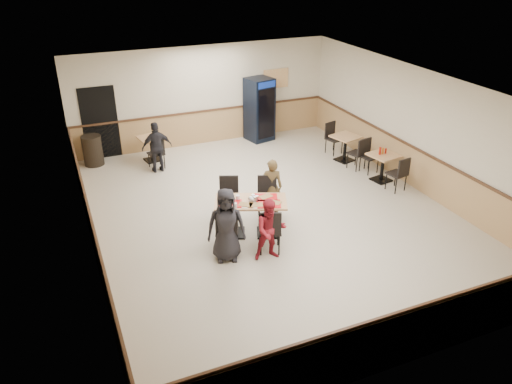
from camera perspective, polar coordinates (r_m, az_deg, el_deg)
name	(u,v)px	position (r m, az deg, el deg)	size (l,w,h in m)	color
ground	(271,213)	(11.67, 1.70, -2.46)	(10.00, 10.00, 0.00)	beige
room_shell	(291,143)	(14.20, 4.03, 5.60)	(10.00, 10.00, 10.00)	silver
main_table	(251,212)	(10.61, -0.60, -2.31)	(1.68, 1.26, 0.81)	black
main_chairs	(248,213)	(10.63, -0.89, -2.43)	(1.90, 2.14, 1.02)	black
diner_woman_left	(226,225)	(9.71, -3.43, -3.79)	(0.75, 0.49, 1.53)	black
diner_woman_right	(270,230)	(9.77, 1.66, -4.34)	(0.63, 0.49, 1.30)	maroon
diner_man_opposite	(272,187)	(11.37, 1.79, 0.58)	(0.49, 0.32, 1.36)	brown
lone_diner	(157,147)	(13.79, -11.25, 5.04)	(0.82, 0.34, 1.41)	black
tabletop_clutter	(250,201)	(10.41, -0.68, -1.08)	(1.38, 0.91, 0.12)	red
side_table_near	(383,163)	(13.46, 14.30, 3.19)	(0.80, 0.80, 0.74)	black
side_table_near_chair_south	(397,173)	(13.05, 15.80, 2.11)	(0.44, 0.44, 0.94)	black
side_table_near_chair_north	(370,156)	(13.91, 12.86, 4.03)	(0.44, 0.44, 0.94)	black
side_table_far	(345,144)	(14.52, 10.17, 5.38)	(0.86, 0.86, 0.75)	black
side_table_far_chair_south	(357,152)	(14.07, 11.46, 4.45)	(0.44, 0.44, 0.95)	black
side_table_far_chair_north	(334,138)	(15.00, 8.95, 6.09)	(0.44, 0.44, 0.95)	black
condiment_caddy	(382,151)	(13.36, 14.23, 4.58)	(0.23, 0.06, 0.20)	#A31A0B
back_table	(151,145)	(14.62, -11.87, 5.28)	(0.77, 0.77, 0.72)	black
back_table_chair_lone	(156,153)	(14.10, -11.37, 4.42)	(0.42, 0.42, 0.91)	black
pepsi_cooler	(259,109)	(15.78, 0.40, 9.42)	(0.89, 0.89, 1.96)	black
trash_bin	(93,150)	(14.78, -18.17, 4.54)	(0.54, 0.54, 0.86)	black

